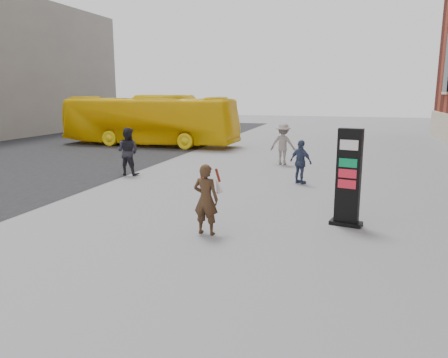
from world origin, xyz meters
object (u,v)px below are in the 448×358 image
(info_pylon, at_px, (348,178))
(pedestrian_c, at_px, (301,162))
(pedestrian_b, at_px, (283,144))
(bus, at_px, (149,120))
(pedestrian_a, at_px, (128,151))
(woman, at_px, (206,198))

(info_pylon, distance_m, pedestrian_c, 4.99)
(pedestrian_c, bearing_deg, pedestrian_b, -40.34)
(bus, height_order, pedestrian_c, bus)
(bus, bearing_deg, pedestrian_a, -156.53)
(info_pylon, xyz_separation_m, woman, (-3.12, -1.62, -0.35))
(info_pylon, xyz_separation_m, pedestrian_a, (-8.45, 4.45, -0.26))
(info_pylon, xyz_separation_m, pedestrian_b, (-2.95, 8.71, -0.27))
(info_pylon, height_order, woman, info_pylon)
(bus, xyz_separation_m, pedestrian_a, (3.50, -9.13, -0.59))
(bus, height_order, pedestrian_b, bus)
(woman, height_order, pedestrian_b, pedestrian_b)
(bus, relative_size, pedestrian_c, 6.95)
(bus, relative_size, pedestrian_a, 5.84)
(pedestrian_a, bearing_deg, pedestrian_c, -177.52)
(info_pylon, distance_m, bus, 18.10)
(info_pylon, relative_size, pedestrian_a, 1.28)
(woman, height_order, bus, bus)
(info_pylon, height_order, bus, bus)
(info_pylon, relative_size, pedestrian_b, 1.29)
(woman, distance_m, pedestrian_b, 10.33)
(woman, xyz_separation_m, pedestrian_a, (-5.33, 6.08, 0.09))
(woman, relative_size, pedestrian_c, 1.05)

